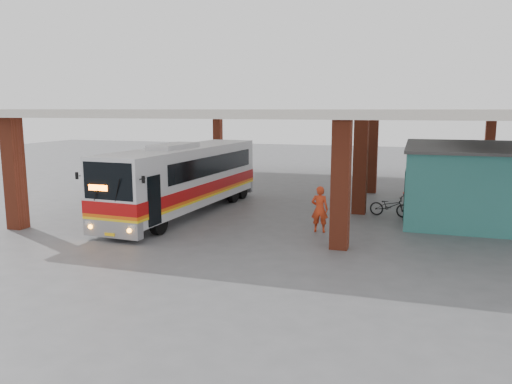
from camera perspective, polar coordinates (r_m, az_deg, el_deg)
The scene contains 8 objects.
ground at distance 20.68m, azimuth 2.43°, elevation -3.55°, with size 90.00×90.00×0.00m, color #515154.
brick_columns at distance 24.86m, azimuth 8.71°, elevation 3.64°, with size 20.10×21.60×4.35m.
canopy_roof at distance 26.38m, azimuth 7.35°, elevation 9.06°, with size 21.00×23.00×0.30m, color silver.
shop_building at distance 23.74m, azimuth 22.89°, elevation 1.23°, with size 5.20×8.20×3.11m.
coach_bus at distance 22.51m, azimuth -8.17°, elevation 1.54°, with size 2.89×11.09×3.20m.
motorcycle at distance 22.61m, azimuth 15.05°, elevation -1.56°, with size 0.61×1.75×0.92m, color black.
pedestrian at distance 19.14m, azimuth 7.29°, elevation -1.96°, with size 0.65×0.43×1.78m, color red.
red_chair at distance 27.82m, azimuth 17.07°, elevation 0.12°, with size 0.46×0.46×0.73m.
Camera 1 is at (5.30, -19.44, 4.66)m, focal length 35.00 mm.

